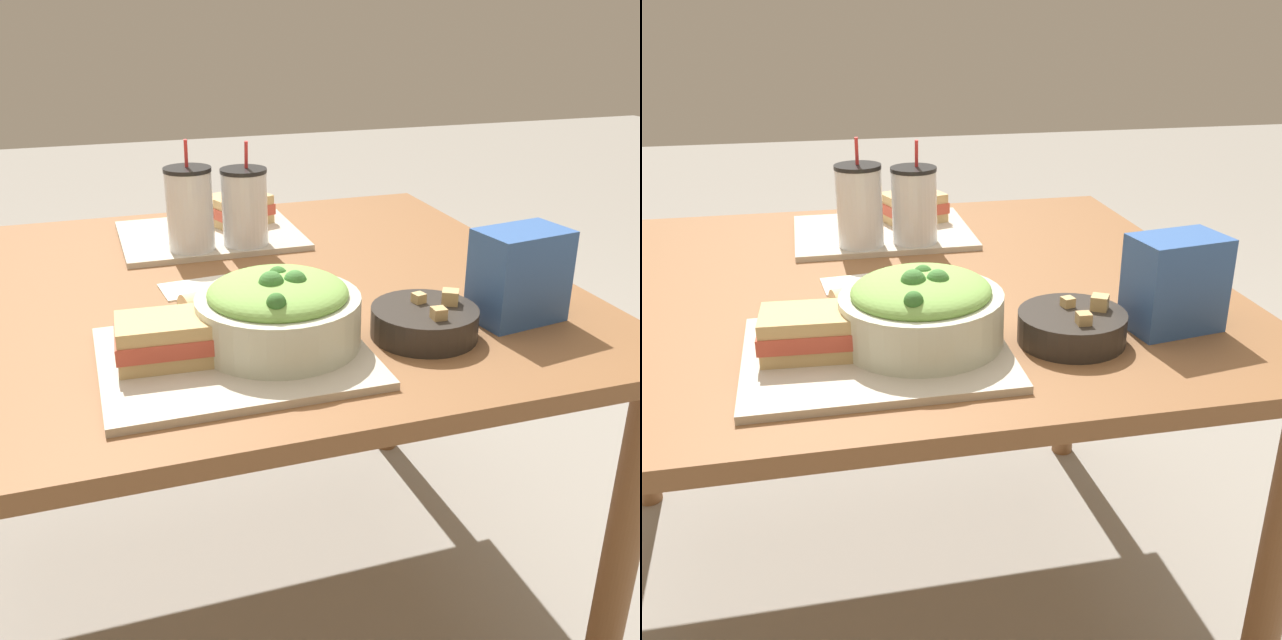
% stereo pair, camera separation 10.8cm
% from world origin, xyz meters
% --- Properties ---
extents(ground_plane, '(12.00, 12.00, 0.00)m').
position_xyz_m(ground_plane, '(0.00, 0.00, 0.00)').
color(ground_plane, gray).
extents(dining_table, '(1.27, 1.09, 0.75)m').
position_xyz_m(dining_table, '(0.00, 0.00, 0.66)').
color(dining_table, brown).
rests_on(dining_table, ground_plane).
extents(tray_near, '(0.38, 0.31, 0.01)m').
position_xyz_m(tray_near, '(-0.02, -0.31, 0.76)').
color(tray_near, '#BCB29E').
rests_on(tray_near, dining_table).
extents(tray_far, '(0.38, 0.31, 0.01)m').
position_xyz_m(tray_far, '(0.05, 0.30, 0.76)').
color(tray_far, '#BCB29E').
rests_on(tray_far, dining_table).
extents(salad_bowl, '(0.24, 0.24, 0.12)m').
position_xyz_m(salad_bowl, '(0.05, -0.30, 0.81)').
color(salad_bowl, beige).
rests_on(salad_bowl, tray_near).
extents(soup_bowl, '(0.17, 0.17, 0.07)m').
position_xyz_m(soup_bowl, '(0.27, -0.32, 0.78)').
color(soup_bowl, '#2D2823').
rests_on(soup_bowl, dining_table).
extents(sandwich_near, '(0.15, 0.11, 0.06)m').
position_xyz_m(sandwich_near, '(-0.11, -0.30, 0.79)').
color(sandwich_near, tan).
rests_on(sandwich_near, tray_near).
extents(baguette_near, '(0.15, 0.09, 0.06)m').
position_xyz_m(baguette_near, '(-0.01, -0.19, 0.79)').
color(baguette_near, '#DBBC84').
rests_on(baguette_near, tray_near).
extents(sandwich_far, '(0.16, 0.14, 0.06)m').
position_xyz_m(sandwich_far, '(0.13, 0.36, 0.79)').
color(sandwich_far, tan).
rests_on(sandwich_far, tray_far).
extents(drink_cup_dark, '(0.09, 0.09, 0.22)m').
position_xyz_m(drink_cup_dark, '(-0.00, 0.20, 0.84)').
color(drink_cup_dark, silver).
rests_on(drink_cup_dark, tray_far).
extents(drink_cup_red, '(0.09, 0.09, 0.21)m').
position_xyz_m(drink_cup_red, '(0.11, 0.20, 0.84)').
color(drink_cup_red, silver).
rests_on(drink_cup_red, tray_far).
extents(chip_bag, '(0.15, 0.11, 0.15)m').
position_xyz_m(chip_bag, '(0.45, -0.30, 0.82)').
color(chip_bag, '#335BA3').
rests_on(chip_bag, dining_table).
extents(napkin_folded, '(0.14, 0.10, 0.00)m').
position_xyz_m(napkin_folded, '(-0.02, -0.00, 0.75)').
color(napkin_folded, silver).
rests_on(napkin_folded, dining_table).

